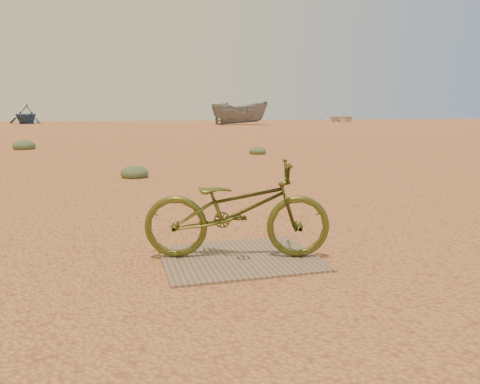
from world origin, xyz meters
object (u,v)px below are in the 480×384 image
object	(u,v)px
plywood_board	(240,258)
bicycle	(237,209)
boat_far_left	(26,114)
boat_far_right	(342,118)
boat_mid_right	(240,113)

from	to	relation	value
plywood_board	bicycle	size ratio (longest dim) A/B	0.83
boat_far_left	plywood_board	bearing A→B (deg)	-57.90
plywood_board	boat_far_left	xyz separation A→B (m)	(-9.19, 48.00, 0.97)
boat_far_right	boat_far_left	bearing A→B (deg)	-176.17
plywood_board	bicycle	xyz separation A→B (m)	(-0.02, 0.03, 0.45)
boat_far_left	bicycle	bearing A→B (deg)	-57.92
boat_far_left	boat_far_right	bearing A→B (deg)	20.85
plywood_board	boat_far_left	bearing A→B (deg)	100.84
bicycle	boat_mid_right	size ratio (longest dim) A/B	0.30
plywood_board	boat_mid_right	bearing A→B (deg)	74.49
bicycle	boat_far_right	xyz separation A→B (m)	(25.99, 47.72, 0.04)
bicycle	boat_far_right	bearing A→B (deg)	-13.84
bicycle	boat_mid_right	world-z (taller)	boat_mid_right
boat_mid_right	boat_far_left	bearing A→B (deg)	62.63
boat_far_left	boat_mid_right	bearing A→B (deg)	-2.41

